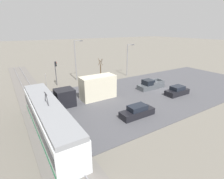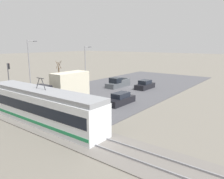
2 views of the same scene
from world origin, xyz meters
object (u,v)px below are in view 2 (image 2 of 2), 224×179
(sedan_car_1, at_px, (121,99))
(street_tree, at_px, (59,74))
(light_rail_tram, at_px, (42,107))
(street_lamp_mid_block, at_px, (86,61))
(pickup_truck, at_px, (118,83))
(street_lamp_near_crossing, at_px, (30,61))
(box_truck, at_px, (63,87))
(sedan_car_0, at_px, (145,85))
(traffic_light_pole, at_px, (9,74))

(sedan_car_1, bearing_deg, street_tree, -13.82)
(light_rail_tram, height_order, street_lamp_mid_block, street_lamp_mid_block)
(pickup_truck, relative_size, street_lamp_near_crossing, 0.63)
(light_rail_tram, relative_size, street_lamp_near_crossing, 1.80)
(street_lamp_near_crossing, bearing_deg, box_truck, 168.18)
(light_rail_tram, height_order, sedan_car_0, light_rail_tram)
(sedan_car_0, xyz_separation_m, traffic_light_pole, (16.41, 15.95, 2.43))
(light_rail_tram, xyz_separation_m, box_truck, (5.97, -7.79, 0.05))
(light_rail_tram, distance_m, street_tree, 21.55)
(pickup_truck, xyz_separation_m, sedan_car_1, (-7.20, 9.28, -0.05))
(sedan_car_0, distance_m, street_tree, 16.82)
(pickup_truck, height_order, sedan_car_0, pickup_truck)
(light_rail_tram, relative_size, sedan_car_0, 3.52)
(box_truck, bearing_deg, light_rail_tram, 127.47)
(street_tree, distance_m, street_lamp_mid_block, 7.55)
(box_truck, xyz_separation_m, street_lamp_near_crossing, (11.99, -2.51, 3.11))
(street_lamp_mid_block, bearing_deg, light_rail_tram, 124.55)
(sedan_car_0, height_order, traffic_light_pole, traffic_light_pole)
(street_lamp_near_crossing, height_order, street_lamp_mid_block, street_lamp_near_crossing)
(sedan_car_1, bearing_deg, traffic_light_pole, 15.15)
(light_rail_tram, bearing_deg, street_tree, -43.68)
(pickup_truck, height_order, street_lamp_mid_block, street_lamp_mid_block)
(street_tree, bearing_deg, traffic_light_pole, 84.29)
(street_tree, xyz_separation_m, street_lamp_mid_block, (-0.37, -7.22, 2.16))
(sedan_car_0, distance_m, sedan_car_1, 11.12)
(sedan_car_1, xyz_separation_m, traffic_light_pole, (18.78, 5.09, 2.44))
(pickup_truck, distance_m, sedan_car_0, 5.09)
(traffic_light_pole, bearing_deg, light_rail_tram, 161.89)
(sedan_car_0, height_order, street_lamp_mid_block, street_lamp_mid_block)
(box_truck, relative_size, traffic_light_pole, 2.00)
(sedan_car_1, relative_size, street_lamp_mid_block, 0.64)
(traffic_light_pole, bearing_deg, street_lamp_mid_block, -94.50)
(light_rail_tram, height_order, sedan_car_1, light_rail_tram)
(light_rail_tram, distance_m, sedan_car_0, 21.38)
(sedan_car_1, distance_m, street_lamp_mid_block, 21.28)
(sedan_car_1, distance_m, street_lamp_near_crossing, 20.65)
(light_rail_tram, xyz_separation_m, street_lamp_near_crossing, (17.96, -10.30, 3.16))
(traffic_light_pole, xyz_separation_m, street_lamp_mid_block, (-1.31, -16.69, 1.17))
(street_lamp_mid_block, bearing_deg, sedan_car_0, 177.17)
(box_truck, relative_size, pickup_truck, 1.79)
(street_lamp_near_crossing, bearing_deg, sedan_car_1, -179.46)
(sedan_car_0, relative_size, street_lamp_mid_block, 0.59)
(street_lamp_near_crossing, distance_m, street_lamp_mid_block, 12.13)
(light_rail_tram, relative_size, pickup_truck, 2.85)
(light_rail_tram, distance_m, street_lamp_near_crossing, 20.95)
(light_rail_tram, relative_size, street_tree, 3.25)
(pickup_truck, distance_m, sedan_car_1, 11.75)
(light_rail_tram, relative_size, traffic_light_pole, 3.19)
(traffic_light_pole, relative_size, street_tree, 1.02)
(street_lamp_near_crossing, relative_size, street_lamp_mid_block, 1.16)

